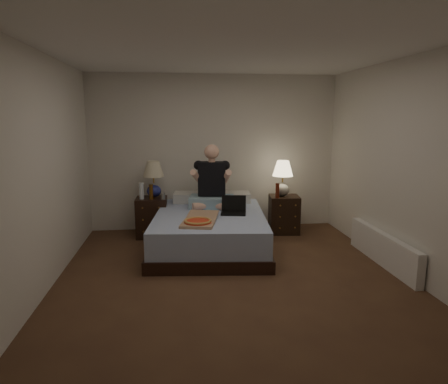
{
  "coord_description": "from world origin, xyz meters",
  "views": [
    {
      "loc": [
        -0.62,
        -4.24,
        1.82
      ],
      "look_at": [
        0.0,
        0.9,
        0.85
      ],
      "focal_mm": 32.0,
      "sensor_mm": 36.0,
      "label": 1
    }
  ],
  "objects": [
    {
      "name": "pizza_box",
      "position": [
        -0.37,
        0.57,
        0.54
      ],
      "size": [
        0.56,
        0.83,
        0.08
      ],
      "primitive_type": null,
      "rotation": [
        0.0,
        0.0,
        -0.22
      ],
      "color": "tan",
      "rests_on": "bed"
    },
    {
      "name": "beer_bottle_left",
      "position": [
        -1.0,
        1.73,
        0.72
      ],
      "size": [
        0.06,
        0.06,
        0.23
      ],
      "primitive_type": "cylinder",
      "color": "#522F0B",
      "rests_on": "nightstand_left"
    },
    {
      "name": "radiator",
      "position": [
        1.93,
        0.27,
        0.2
      ],
      "size": [
        0.1,
        1.6,
        0.4
      ],
      "primitive_type": "cube",
      "color": "white",
      "rests_on": "floor"
    },
    {
      "name": "ceiling",
      "position": [
        0.0,
        0.0,
        2.5
      ],
      "size": [
        4.0,
        4.5,
        0.0
      ],
      "primitive_type": "cube",
      "rotation": [
        3.14,
        0.0,
        0.0
      ],
      "color": "white",
      "rests_on": "ground"
    },
    {
      "name": "wall_back",
      "position": [
        0.0,
        2.25,
        1.25
      ],
      "size": [
        4.0,
        0.0,
        2.5
      ],
      "primitive_type": "cube",
      "rotation": [
        1.57,
        0.0,
        0.0
      ],
      "color": "silver",
      "rests_on": "ground"
    },
    {
      "name": "laptop",
      "position": [
        0.15,
        1.09,
        0.62
      ],
      "size": [
        0.39,
        0.34,
        0.24
      ],
      "primitive_type": null,
      "rotation": [
        0.0,
        0.0,
        -0.19
      ],
      "color": "black",
      "rests_on": "bed"
    },
    {
      "name": "wall_left",
      "position": [
        -2.0,
        0.0,
        1.25
      ],
      "size": [
        0.0,
        4.5,
        2.5
      ],
      "primitive_type": "cube",
      "rotation": [
        1.57,
        0.0,
        1.57
      ],
      "color": "silver",
      "rests_on": "ground"
    },
    {
      "name": "beer_bottle_right",
      "position": [
        0.92,
        1.66,
        0.71
      ],
      "size": [
        0.06,
        0.06,
        0.23
      ],
      "primitive_type": "cylinder",
      "color": "#601E0D",
      "rests_on": "nightstand_right"
    },
    {
      "name": "wall_front",
      "position": [
        0.0,
        -2.25,
        1.25
      ],
      "size": [
        4.0,
        0.0,
        2.5
      ],
      "primitive_type": "cube",
      "rotation": [
        -1.57,
        0.0,
        0.0
      ],
      "color": "silver",
      "rests_on": "ground"
    },
    {
      "name": "bed",
      "position": [
        -0.17,
        1.17,
        0.25
      ],
      "size": [
        1.69,
        2.13,
        0.5
      ],
      "primitive_type": "cube",
      "rotation": [
        0.0,
        0.0,
        -0.1
      ],
      "color": "#607EC1",
      "rests_on": "floor"
    },
    {
      "name": "soda_can",
      "position": [
        -0.83,
        1.7,
        0.66
      ],
      "size": [
        0.07,
        0.07,
        0.1
      ],
      "primitive_type": "cylinder",
      "color": "#A5A5A0",
      "rests_on": "nightstand_left"
    },
    {
      "name": "lamp_right",
      "position": [
        1.04,
        1.81,
        0.87
      ],
      "size": [
        0.32,
        0.32,
        0.56
      ],
      "primitive_type": null,
      "rotation": [
        0.0,
        0.0,
        -0.01
      ],
      "color": "#9B9A92",
      "rests_on": "nightstand_right"
    },
    {
      "name": "person",
      "position": [
        -0.1,
        1.58,
        0.96
      ],
      "size": [
        0.73,
        0.61,
        0.93
      ],
      "primitive_type": null,
      "rotation": [
        0.0,
        0.0,
        -0.15
      ],
      "color": "black",
      "rests_on": "bed"
    },
    {
      "name": "nightstand_right",
      "position": [
        1.07,
        1.8,
        0.3
      ],
      "size": [
        0.5,
        0.46,
        0.59
      ],
      "primitive_type": "cube",
      "rotation": [
        0.0,
        0.0,
        -0.11
      ],
      "color": "black",
      "rests_on": "floor"
    },
    {
      "name": "water_bottle",
      "position": [
        -1.15,
        1.76,
        0.73
      ],
      "size": [
        0.07,
        0.07,
        0.25
      ],
      "primitive_type": "cylinder",
      "color": "silver",
      "rests_on": "nightstand_left"
    },
    {
      "name": "floor",
      "position": [
        0.0,
        0.0,
        0.0
      ],
      "size": [
        4.0,
        4.5,
        0.0
      ],
      "primitive_type": "cube",
      "color": "brown",
      "rests_on": "ground"
    },
    {
      "name": "wall_right",
      "position": [
        2.0,
        0.0,
        1.25
      ],
      "size": [
        0.0,
        4.5,
        2.5
      ],
      "primitive_type": "cube",
      "rotation": [
        1.57,
        0.0,
        -1.57
      ],
      "color": "silver",
      "rests_on": "ground"
    },
    {
      "name": "nightstand_left",
      "position": [
        -1.01,
        1.84,
        0.3
      ],
      "size": [
        0.47,
        0.43,
        0.61
      ],
      "primitive_type": "cube",
      "rotation": [
        0.0,
        0.0,
        -0.02
      ],
      "color": "black",
      "rests_on": "floor"
    },
    {
      "name": "lamp_left",
      "position": [
        -0.97,
        1.9,
        0.89
      ],
      "size": [
        0.35,
        0.35,
        0.56
      ],
      "primitive_type": null,
      "rotation": [
        0.0,
        0.0,
        -0.12
      ],
      "color": "navy",
      "rests_on": "nightstand_left"
    }
  ]
}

